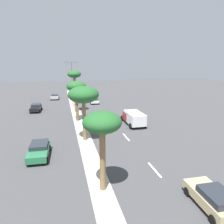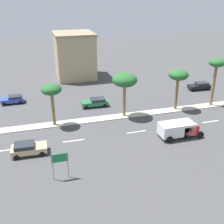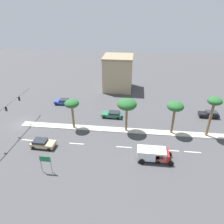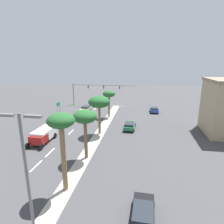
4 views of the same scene
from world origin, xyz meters
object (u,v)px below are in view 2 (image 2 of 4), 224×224
directional_road_sign (60,161)px  palm_tree_left (178,76)px  box_truck (179,129)px  palm_tree_mid (217,66)px  sedan_tan_outboard (28,148)px  sedan_green_center (95,102)px  palm_tree_front (51,91)px  palm_tree_rear (125,81)px  sedan_black_near (200,86)px  sedan_blue_inboard (13,99)px  commercial_building (75,55)px

directional_road_sign → palm_tree_left: size_ratio=0.45×
palm_tree_left → box_truck: size_ratio=1.14×
palm_tree_mid → sedan_tan_outboard: size_ratio=1.90×
directional_road_sign → box_truck: 17.08m
directional_road_sign → sedan_green_center: directional_road_sign is taller
sedan_green_center → palm_tree_front: bearing=-53.8°
palm_tree_rear → sedan_black_near: size_ratio=1.57×
palm_tree_rear → sedan_blue_inboard: palm_tree_rear is taller
palm_tree_front → sedan_tan_outboard: palm_tree_front is taller
palm_tree_rear → commercial_building: bearing=-170.6°
sedan_green_center → sedan_black_near: 22.01m
commercial_building → palm_tree_rear: size_ratio=1.44×
palm_tree_rear → sedan_green_center: palm_tree_rear is taller
sedan_black_near → sedan_green_center: bearing=-83.2°
sedan_blue_inboard → sedan_tan_outboard: (17.73, 2.36, 0.04)m
palm_tree_mid → box_truck: size_ratio=1.38×
commercial_building → box_truck: commercial_building is taller
palm_tree_front → directional_road_sign: bearing=-2.3°
palm_tree_rear → sedan_tan_outboard: size_ratio=1.61×
sedan_tan_outboard → palm_tree_left: bearing=107.3°
palm_tree_front → sedan_tan_outboard: (6.95, -3.75, -4.58)m
sedan_tan_outboard → directional_road_sign: bearing=28.9°
palm_tree_front → palm_tree_mid: palm_tree_mid is taller
palm_tree_front → commercial_building: bearing=163.4°
palm_tree_front → palm_tree_rear: 10.83m
palm_tree_rear → sedan_tan_outboard: (7.14, -14.57, -5.06)m
box_truck → palm_tree_front: bearing=-117.1°
commercial_building → palm_tree_left: commercial_building is taller
box_truck → palm_tree_mid: bearing=128.1°
palm_tree_front → palm_tree_left: bearing=91.2°
palm_tree_rear → sedan_tan_outboard: palm_tree_rear is taller
commercial_building → palm_tree_left: size_ratio=1.48×
directional_road_sign → sedan_tan_outboard: bearing=-151.1°
sedan_blue_inboard → sedan_black_near: (2.76, 35.38, 0.04)m
commercial_building → palm_tree_rear: commercial_building is taller
sedan_green_center → sedan_black_near: sedan_black_near is taller
palm_tree_rear → palm_tree_front: bearing=-89.0°
palm_tree_left → palm_tree_mid: palm_tree_mid is taller
sedan_green_center → box_truck: bearing=32.1°
palm_tree_left → sedan_green_center: (-5.01, -12.45, -4.99)m
sedan_blue_inboard → sedan_green_center: bearing=68.3°
sedan_blue_inboard → palm_tree_rear: bearing=58.0°
palm_tree_rear → palm_tree_mid: bearing=90.1°
palm_tree_left → sedan_green_center: 14.32m
palm_tree_mid → sedan_blue_inboard: bearing=-107.9°
commercial_building → sedan_blue_inboard: size_ratio=2.57×
sedan_green_center → sedan_tan_outboard: sedan_tan_outboard is taller
commercial_building → sedan_black_near: size_ratio=2.26×
commercial_building → palm_tree_mid: commercial_building is taller
directional_road_sign → sedan_black_near: size_ratio=0.69×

